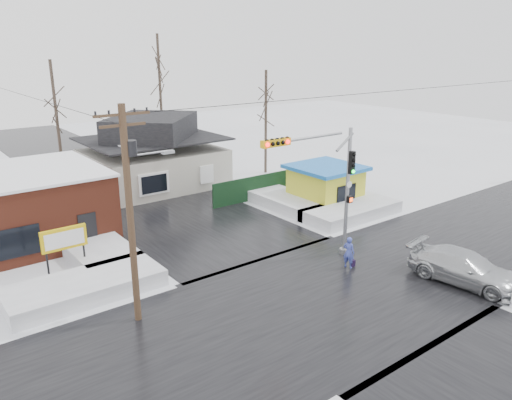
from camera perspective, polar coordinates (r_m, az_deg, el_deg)
ground at (r=23.69m, az=8.69°, el=-10.73°), size 120.00×120.00×0.00m
road_ns at (r=23.68m, az=8.69°, el=-10.71°), size 10.00×120.00×0.02m
road_ew at (r=23.68m, az=8.69°, el=-10.71°), size 120.00×10.00×0.02m
snowbank_nw at (r=24.60m, az=-18.96°, el=-9.37°), size 7.00×3.00×0.80m
snowbank_ne at (r=34.03m, az=10.83°, el=-1.23°), size 7.00×3.00×0.80m
snowbank_nside_w at (r=29.53m, az=-18.51°, el=-4.77°), size 3.00×8.00×0.80m
snowbank_nside_e at (r=36.08m, az=2.80°, el=0.15°), size 3.00×8.00×0.80m
traffic_signal at (r=25.59m, az=8.19°, el=2.39°), size 6.05×0.68×7.00m
utility_pole at (r=20.13m, az=-14.10°, el=-0.41°), size 3.15×0.44×9.00m
marquee_sign at (r=26.21m, az=-21.08°, el=-4.29°), size 2.20×0.21×2.55m
house at (r=41.05m, az=-11.69°, el=5.13°), size 10.40×8.40×5.76m
kiosk at (r=36.02m, az=7.93°, el=1.73°), size 4.60×4.60×2.88m
fence at (r=37.12m, az=0.23°, el=1.47°), size 8.00×0.12×1.80m
tree_far_left at (r=41.92m, az=-22.18°, el=11.86°), size 3.00×3.00×10.00m
tree_far_mid at (r=47.35m, az=-11.07°, el=15.22°), size 3.00×3.00×12.00m
tree_far_right at (r=43.99m, az=1.15°, el=12.27°), size 3.00×3.00×9.00m
pedestrian at (r=26.20m, az=10.55°, el=-5.94°), size 0.58×0.71×1.68m
car at (r=26.23m, az=22.74°, el=-7.18°), size 2.92×5.63×1.56m
shopping_bag at (r=26.60m, az=11.00°, el=-7.16°), size 0.28×0.12×0.35m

